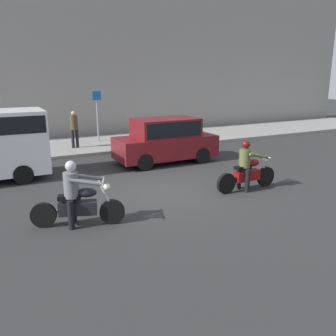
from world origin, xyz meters
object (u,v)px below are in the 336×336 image
(street_sign_post, at_px, (97,111))
(motorcycle_with_rider_gray, at_px, (77,200))
(motorcycle_with_rider_olive, at_px, (247,170))
(parked_hatchback_maroon, at_px, (166,140))
(pedestrian_bystander, at_px, (74,127))

(street_sign_post, bearing_deg, motorcycle_with_rider_gray, -109.24)
(motorcycle_with_rider_gray, distance_m, motorcycle_with_rider_olive, 5.33)
(motorcycle_with_rider_gray, xyz_separation_m, street_sign_post, (3.47, 9.95, 1.04))
(parked_hatchback_maroon, distance_m, pedestrian_bystander, 4.86)
(street_sign_post, relative_size, pedestrian_bystander, 1.49)
(parked_hatchback_maroon, bearing_deg, pedestrian_bystander, 123.89)
(motorcycle_with_rider_gray, relative_size, street_sign_post, 0.82)
(motorcycle_with_rider_olive, relative_size, parked_hatchback_maroon, 0.55)
(motorcycle_with_rider_gray, relative_size, pedestrian_bystander, 1.23)
(street_sign_post, height_order, pedestrian_bystander, street_sign_post)
(parked_hatchback_maroon, xyz_separation_m, pedestrian_bystander, (-2.71, 4.03, 0.20))
(parked_hatchback_maroon, bearing_deg, motorcycle_with_rider_olive, -81.73)
(motorcycle_with_rider_olive, bearing_deg, motorcycle_with_rider_gray, -176.24)
(motorcycle_with_rider_gray, xyz_separation_m, motorcycle_with_rider_olive, (5.32, 0.35, -0.01))
(parked_hatchback_maroon, bearing_deg, motorcycle_with_rider_gray, -135.15)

